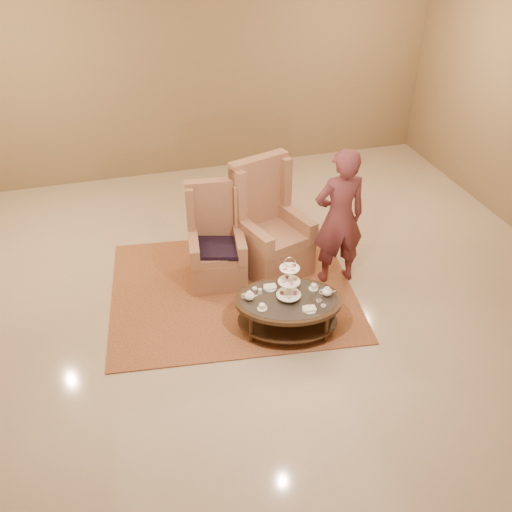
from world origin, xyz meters
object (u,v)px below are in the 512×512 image
object	(u,v)px
armchair_right	(268,234)
person	(339,218)
armchair_left	(216,248)
tea_table	(288,304)

from	to	relation	value
armchair_right	person	xyz separation A→B (m)	(0.71, -0.49, 0.39)
armchair_left	person	xyz separation A→B (m)	(1.39, -0.45, 0.45)
person	tea_table	bearing A→B (deg)	41.52
tea_table	person	xyz separation A→B (m)	(0.87, 0.76, 0.52)
armchair_right	person	distance (m)	0.95
tea_table	armchair_right	distance (m)	1.26
tea_table	armchair_right	bearing A→B (deg)	98.43
tea_table	armchair_left	size ratio (longest dim) A/B	1.07
tea_table	armchair_left	xyz separation A→B (m)	(-0.52, 1.21, 0.07)
armchair_left	armchair_right	distance (m)	0.68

